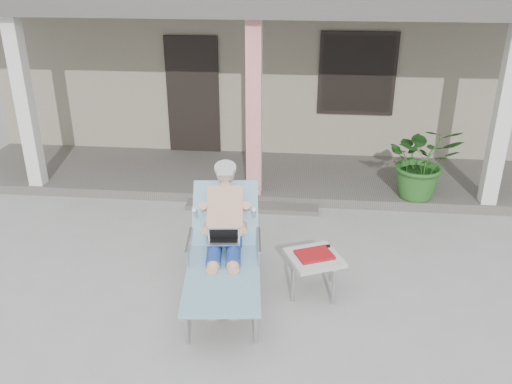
# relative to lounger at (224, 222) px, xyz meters

# --- Properties ---
(ground) EXTENTS (60.00, 60.00, 0.00)m
(ground) POSITION_rel_lounger_xyz_m (0.09, 0.21, -0.83)
(ground) COLOR #9E9E99
(ground) RESTS_ON ground
(house) EXTENTS (10.40, 5.40, 3.30)m
(house) POSITION_rel_lounger_xyz_m (0.09, 6.71, 0.83)
(house) COLOR gray
(house) RESTS_ON ground
(porch_deck) EXTENTS (10.00, 2.00, 0.15)m
(porch_deck) POSITION_rel_lounger_xyz_m (0.09, 3.21, -0.76)
(porch_deck) COLOR #605B56
(porch_deck) RESTS_ON ground
(porch_overhang) EXTENTS (10.00, 2.30, 2.85)m
(porch_overhang) POSITION_rel_lounger_xyz_m (0.09, 3.16, 1.95)
(porch_overhang) COLOR silver
(porch_overhang) RESTS_ON porch_deck
(porch_step) EXTENTS (2.00, 0.30, 0.07)m
(porch_step) POSITION_rel_lounger_xyz_m (0.09, 2.06, -0.80)
(porch_step) COLOR #605B56
(porch_step) RESTS_ON ground
(lounger) EXTENTS (1.01, 2.14, 1.35)m
(lounger) POSITION_rel_lounger_xyz_m (0.00, 0.00, 0.00)
(lounger) COLOR #B7B7BC
(lounger) RESTS_ON ground
(side_table) EXTENTS (0.73, 0.73, 0.50)m
(side_table) POSITION_rel_lounger_xyz_m (1.02, -0.02, -0.41)
(side_table) COLOR beige
(side_table) RESTS_ON ground
(potted_palm) EXTENTS (1.06, 0.92, 1.17)m
(potted_palm) POSITION_rel_lounger_xyz_m (2.61, 2.46, -0.10)
(potted_palm) COLOR #26591E
(potted_palm) RESTS_ON porch_deck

